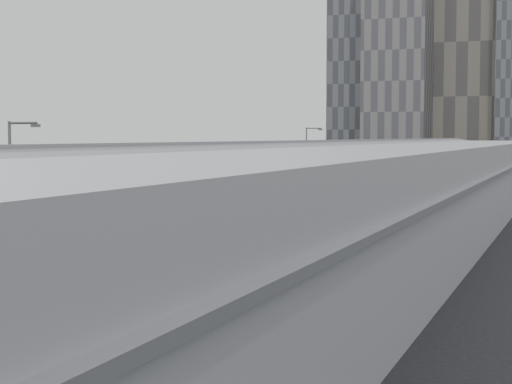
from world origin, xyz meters
The scene contains 21 objects.
sidewalk centered at (9.00, 55.00, 0.06)m, with size 10.00×170.00×0.12m, color gray.
lane_line centered at (-1.50, 55.00, 0.01)m, with size 0.12×160.00×0.02m, color gold.
depot centered at (12.99, 55.00, 3.51)m, with size 12.45×160.40×7.20m.
skyline centered at (-2.90, 324.16, 50.85)m, with size 145.00×64.00×120.00m.
bus_2 centered at (2.70, 35.34, 1.54)m, with size 3.72×12.68×3.65m.
bus_3 centered at (1.77, 46.14, 1.71)m, with size 3.51×13.98×4.05m.
bus_4 centered at (2.11, 59.98, 1.60)m, with size 3.74×13.12×3.78m.
bus_5 centered at (2.63, 74.05, 1.48)m, with size 3.26×12.16×3.51m.
bus_6 centered at (1.76, 89.89, 1.61)m, with size 2.91×13.06×3.81m.
bus_7 centered at (2.56, 104.20, 1.65)m, with size 3.00×13.42×3.91m.
bus_8 centered at (1.88, 115.99, 1.65)m, with size 3.82×13.51×3.90m.
bus_9 centered at (2.75, 133.03, 1.49)m, with size 3.61×12.27×3.53m.
tree_1 centered at (5.35, 34.07, 3.33)m, with size 2.90×2.90×4.79m.
tree_2 centered at (5.68, 57.37, 3.54)m, with size 2.24×2.24×4.68m.
tree_3 centered at (5.89, 80.51, 2.85)m, with size 1.82×1.82×3.79m.
tree_4 centered at (5.54, 106.10, 3.33)m, with size 2.53×2.53×4.61m.
tree_5 centered at (5.74, 124.49, 3.35)m, with size 2.11×2.11×4.42m.
street_lamp_near centered at (-4.63, 37.84, 4.82)m, with size 2.04×0.22×8.29m.
street_lamp_far centered at (-4.97, 94.18, 4.93)m, with size 2.04×0.22×8.50m.
shipping_container centered at (-6.13, 105.53, 1.44)m, with size 2.59×6.86×2.89m, color #154619.
suv centered at (-4.35, 127.98, 0.74)m, with size 2.45×5.31×1.48m, color black.
Camera 1 is at (24.39, -1.47, 7.46)m, focal length 60.00 mm.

